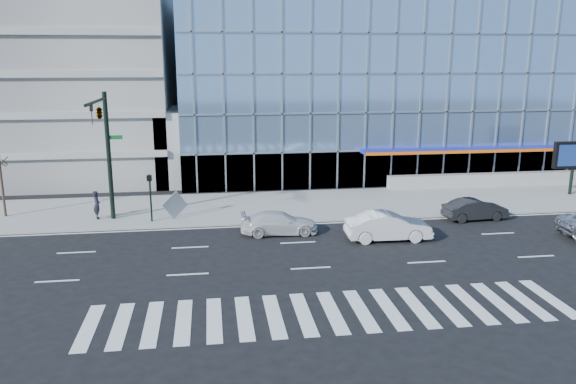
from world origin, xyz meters
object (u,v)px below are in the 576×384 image
white_suv (279,223)px  dark_sedan (475,209)px  tilted_panel (175,205)px  marquee_sign (574,156)px  white_sedan (388,226)px  pedestrian (97,205)px  ped_signal_post (150,191)px  traffic_signal (102,127)px

white_suv → dark_sedan: dark_sedan is taller
white_suv → tilted_panel: bearing=61.2°
marquee_sign → white_suv: (-22.84, -6.19, -2.41)m
white_sedan → pedestrian: bearing=72.0°
white_sedan → dark_sedan: size_ratio=1.18×
ped_signal_post → dark_sedan: (20.49, -1.94, -1.46)m
traffic_signal → ped_signal_post: traffic_signal is taller
marquee_sign → white_suv: size_ratio=0.88×
white_suv → pedestrian: bearing=69.9°
marquee_sign → pedestrian: 34.09m
dark_sedan → tilted_panel: tilted_panel is taller
pedestrian → white_suv: bearing=-127.7°
marquee_sign → white_sedan: marquee_sign is taller
white_sedan → traffic_signal: bearing=75.7°
pedestrian → tilted_panel: bearing=-115.1°
marquee_sign → pedestrian: (-33.97, -1.91, -2.01)m
ped_signal_post → white_suv: bearing=-22.3°
ped_signal_post → tilted_panel: 1.85m
white_sedan → tilted_panel: size_ratio=3.74×
marquee_sign → tilted_panel: (-29.06, -2.64, -2.01)m
traffic_signal → white_sedan: bearing=-16.5°
tilted_panel → pedestrian: bearing=139.9°
white_sedan → white_suv: bearing=73.6°
ped_signal_post → white_suv: (7.66, -3.14, -1.48)m
white_suv → pedestrian: 11.93m
ped_signal_post → marquee_sign: size_ratio=0.75×
dark_sedan → white_suv: bearing=91.3°
traffic_signal → tilted_panel: size_ratio=6.15×
marquee_sign → pedestrian: marquee_sign is taller
ped_signal_post → white_sedan: (13.66, -5.15, -1.34)m
marquee_sign → dark_sedan: (-10.01, -4.99, -2.39)m
marquee_sign → white_suv: bearing=-164.8°
traffic_signal → ped_signal_post: size_ratio=2.67×
dark_sedan → tilted_panel: 19.20m
traffic_signal → white_sedan: 17.68m
pedestrian → ped_signal_post: bearing=-124.8°
ped_signal_post → traffic_signal: bearing=-171.5°
white_sedan → tilted_panel: tilted_panel is taller
marquee_sign → white_suv: 23.79m
white_sedan → pedestrian: size_ratio=2.68×
white_suv → white_sedan: size_ratio=0.94×
white_sedan → tilted_panel: 13.42m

